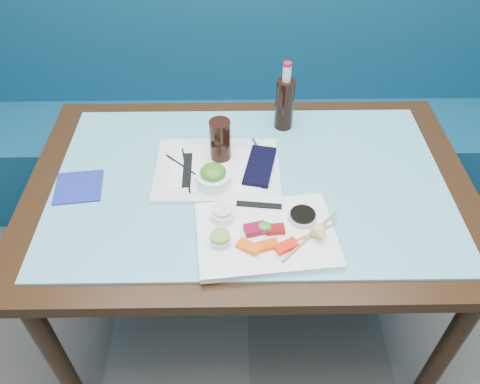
{
  "coord_description": "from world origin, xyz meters",
  "views": [
    {
      "loc": [
        -0.05,
        0.37,
        1.75
      ],
      "look_at": [
        -0.03,
        1.35,
        0.8
      ],
      "focal_mm": 35.0,
      "sensor_mm": 36.0,
      "label": 1
    }
  ],
  "objects_px": {
    "serving_tray": "(217,170)",
    "blue_napkin": "(79,187)",
    "cola_glass": "(220,140)",
    "booth_bench": "(244,123)",
    "cola_bottle_body": "(284,104)",
    "dining_table": "(249,201)",
    "seaweed_bowl": "(213,179)",
    "sashimi_plate": "(266,235)"
  },
  "relations": [
    {
      "from": "seaweed_bowl",
      "to": "dining_table",
      "type": "bearing_deg",
      "value": 15.87
    },
    {
      "from": "serving_tray",
      "to": "cola_bottle_body",
      "type": "bearing_deg",
      "value": 47.23
    },
    {
      "from": "serving_tray",
      "to": "blue_napkin",
      "type": "distance_m",
      "value": 0.43
    },
    {
      "from": "sashimi_plate",
      "to": "seaweed_bowl",
      "type": "distance_m",
      "value": 0.25
    },
    {
      "from": "sashimi_plate",
      "to": "blue_napkin",
      "type": "height_order",
      "value": "sashimi_plate"
    },
    {
      "from": "seaweed_bowl",
      "to": "cola_bottle_body",
      "type": "height_order",
      "value": "cola_bottle_body"
    },
    {
      "from": "cola_glass",
      "to": "serving_tray",
      "type": "bearing_deg",
      "value": -100.3
    },
    {
      "from": "booth_bench",
      "to": "serving_tray",
      "type": "relative_size",
      "value": 7.6
    },
    {
      "from": "booth_bench",
      "to": "seaweed_bowl",
      "type": "height_order",
      "value": "booth_bench"
    },
    {
      "from": "serving_tray",
      "to": "cola_glass",
      "type": "height_order",
      "value": "cola_glass"
    },
    {
      "from": "cola_bottle_body",
      "to": "booth_bench",
      "type": "bearing_deg",
      "value": 102.83
    },
    {
      "from": "sashimi_plate",
      "to": "dining_table",
      "type": "bearing_deg",
      "value": 93.32
    },
    {
      "from": "serving_tray",
      "to": "booth_bench",
      "type": "bearing_deg",
      "value": 83.34
    },
    {
      "from": "booth_bench",
      "to": "cola_bottle_body",
      "type": "height_order",
      "value": "booth_bench"
    },
    {
      "from": "booth_bench",
      "to": "cola_glass",
      "type": "xyz_separation_m",
      "value": [
        -0.09,
        -0.74,
        0.47
      ]
    },
    {
      "from": "cola_glass",
      "to": "sashimi_plate",
      "type": "bearing_deg",
      "value": -68.68
    },
    {
      "from": "cola_glass",
      "to": "blue_napkin",
      "type": "height_order",
      "value": "cola_glass"
    },
    {
      "from": "dining_table",
      "to": "sashimi_plate",
      "type": "bearing_deg",
      "value": -80.9
    },
    {
      "from": "booth_bench",
      "to": "seaweed_bowl",
      "type": "distance_m",
      "value": 0.97
    },
    {
      "from": "serving_tray",
      "to": "blue_napkin",
      "type": "bearing_deg",
      "value": -170.19
    },
    {
      "from": "dining_table",
      "to": "seaweed_bowl",
      "type": "height_order",
      "value": "seaweed_bowl"
    },
    {
      "from": "sashimi_plate",
      "to": "cola_bottle_body",
      "type": "height_order",
      "value": "cola_bottle_body"
    },
    {
      "from": "serving_tray",
      "to": "sashimi_plate",
      "type": "bearing_deg",
      "value": -62.62
    },
    {
      "from": "cola_glass",
      "to": "cola_bottle_body",
      "type": "height_order",
      "value": "cola_bottle_body"
    },
    {
      "from": "dining_table",
      "to": "cola_bottle_body",
      "type": "height_order",
      "value": "cola_bottle_body"
    },
    {
      "from": "sashimi_plate",
      "to": "seaweed_bowl",
      "type": "relative_size",
      "value": 3.6
    },
    {
      "from": "dining_table",
      "to": "serving_tray",
      "type": "distance_m",
      "value": 0.15
    },
    {
      "from": "booth_bench",
      "to": "dining_table",
      "type": "height_order",
      "value": "booth_bench"
    },
    {
      "from": "serving_tray",
      "to": "cola_glass",
      "type": "relative_size",
      "value": 2.83
    },
    {
      "from": "sashimi_plate",
      "to": "cola_bottle_body",
      "type": "distance_m",
      "value": 0.53
    },
    {
      "from": "seaweed_bowl",
      "to": "cola_bottle_body",
      "type": "bearing_deg",
      "value": 52.99
    },
    {
      "from": "cola_glass",
      "to": "blue_napkin",
      "type": "bearing_deg",
      "value": -164.18
    },
    {
      "from": "dining_table",
      "to": "cola_glass",
      "type": "distance_m",
      "value": 0.22
    },
    {
      "from": "cola_bottle_body",
      "to": "seaweed_bowl",
      "type": "bearing_deg",
      "value": -127.01
    },
    {
      "from": "cola_glass",
      "to": "blue_napkin",
      "type": "xyz_separation_m",
      "value": [
        -0.44,
        -0.12,
        -0.08
      ]
    },
    {
      "from": "serving_tray",
      "to": "blue_napkin",
      "type": "xyz_separation_m",
      "value": [
        -0.43,
        -0.07,
        -0.0
      ]
    },
    {
      "from": "sashimi_plate",
      "to": "cola_bottle_body",
      "type": "xyz_separation_m",
      "value": [
        0.09,
        0.52,
        0.08
      ]
    },
    {
      "from": "dining_table",
      "to": "cola_bottle_body",
      "type": "distance_m",
      "value": 0.36
    },
    {
      "from": "seaweed_bowl",
      "to": "sashimi_plate",
      "type": "bearing_deg",
      "value": -53.53
    },
    {
      "from": "dining_table",
      "to": "blue_napkin",
      "type": "height_order",
      "value": "blue_napkin"
    },
    {
      "from": "seaweed_bowl",
      "to": "cola_glass",
      "type": "bearing_deg",
      "value": 81.25
    },
    {
      "from": "cola_glass",
      "to": "dining_table",
      "type": "bearing_deg",
      "value": -46.76
    }
  ]
}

